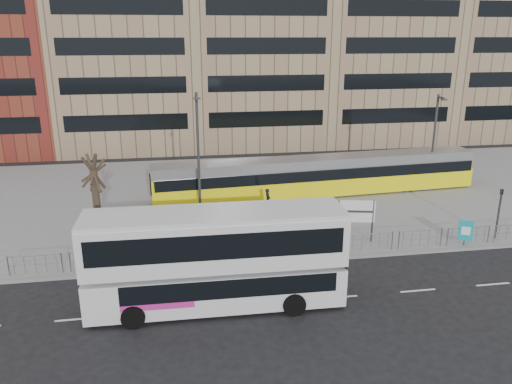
{
  "coord_description": "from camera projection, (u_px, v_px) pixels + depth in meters",
  "views": [
    {
      "loc": [
        -5.27,
        -24.14,
        11.95
      ],
      "look_at": [
        -0.38,
        6.0,
        2.23
      ],
      "focal_mm": 35.0,
      "sensor_mm": 36.0,
      "label": 1
    }
  ],
  "objects": [
    {
      "name": "ad_panel",
      "position": [
        466.0,
        231.0,
        28.88
      ],
      "size": [
        0.76,
        0.37,
        1.5
      ],
      "rotation": [
        0.0,
        0.0,
        -0.4
      ],
      "color": "#2D2D30",
      "rests_on": "plaza"
    },
    {
      "name": "kerb",
      "position": [
        280.0,
        262.0,
        27.16
      ],
      "size": [
        64.0,
        0.25,
        0.17
      ],
      "primitive_type": "cube",
      "color": "gray",
      "rests_on": "ground"
    },
    {
      "name": "pedestrian_barrier",
      "position": [
        314.0,
        241.0,
        27.61
      ],
      "size": [
        32.07,
        0.07,
        1.1
      ],
      "color": "gray",
      "rests_on": "plaza"
    },
    {
      "name": "lamp_post_west",
      "position": [
        198.0,
        150.0,
        32.83
      ],
      "size": [
        0.45,
        1.04,
        8.24
      ],
      "color": "#2D2D30",
      "rests_on": "plaza"
    },
    {
      "name": "bare_tree",
      "position": [
        91.0,
        150.0,
        28.11
      ],
      "size": [
        3.91,
        3.91,
        7.32
      ],
      "color": "#31251B",
      "rests_on": "plaza"
    },
    {
      "name": "plaza",
      "position": [
        248.0,
        195.0,
        38.4
      ],
      "size": [
        64.0,
        24.0,
        0.15
      ],
      "primitive_type": "cube",
      "color": "gray",
      "rests_on": "ground"
    },
    {
      "name": "pedestrian",
      "position": [
        268.0,
        200.0,
        34.48
      ],
      "size": [
        0.51,
        0.67,
        1.64
      ],
      "primitive_type": "imported",
      "rotation": [
        0.0,
        0.0,
        1.36
      ],
      "color": "black",
      "rests_on": "plaza"
    },
    {
      "name": "double_decker_bus",
      "position": [
        216.0,
        256.0,
        22.23
      ],
      "size": [
        11.48,
        3.08,
        4.58
      ],
      "rotation": [
        0.0,
        0.0,
        -0.01
      ],
      "color": "silver",
      "rests_on": "ground"
    },
    {
      "name": "building_row",
      "position": [
        232.0,
        25.0,
        55.69
      ],
      "size": [
        70.4,
        18.4,
        31.2
      ],
      "color": "brown",
      "rests_on": "ground"
    },
    {
      "name": "station_sign",
      "position": [
        356.0,
        213.0,
        29.15
      ],
      "size": [
        2.2,
        0.55,
        2.57
      ],
      "rotation": [
        0.0,
        0.0,
        -0.21
      ],
      "color": "#2D2D30",
      "rests_on": "plaza"
    },
    {
      "name": "ground",
      "position": [
        280.0,
        264.0,
        27.13
      ],
      "size": [
        120.0,
        120.0,
        0.0
      ],
      "primitive_type": "plane",
      "color": "black",
      "rests_on": "ground"
    },
    {
      "name": "traffic_light_west",
      "position": [
        225.0,
        227.0,
        26.51
      ],
      "size": [
        0.21,
        0.23,
        3.1
      ],
      "rotation": [
        0.0,
        0.0,
        -0.25
      ],
      "color": "#2D2D30",
      "rests_on": "plaza"
    },
    {
      "name": "tram",
      "position": [
        319.0,
        176.0,
        37.87
      ],
      "size": [
        25.17,
        4.32,
        2.95
      ],
      "rotation": [
        0.0,
        0.0,
        0.08
      ],
      "color": "yellow",
      "rests_on": "plaza"
    },
    {
      "name": "lamp_post_east",
      "position": [
        434.0,
        138.0,
        38.57
      ],
      "size": [
        0.45,
        1.04,
        7.44
      ],
      "color": "#2D2D30",
      "rests_on": "plaza"
    },
    {
      "name": "road_markings",
      "position": [
        319.0,
        299.0,
        23.52
      ],
      "size": [
        62.0,
        0.12,
        0.01
      ],
      "primitive_type": "cube",
      "color": "white",
      "rests_on": "ground"
    },
    {
      "name": "traffic_light_east",
      "position": [
        500.0,
        207.0,
        29.57
      ],
      "size": [
        0.18,
        0.22,
        3.1
      ],
      "rotation": [
        0.0,
        0.0,
        -0.1
      ],
      "color": "#2D2D30",
      "rests_on": "plaza"
    }
  ]
}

